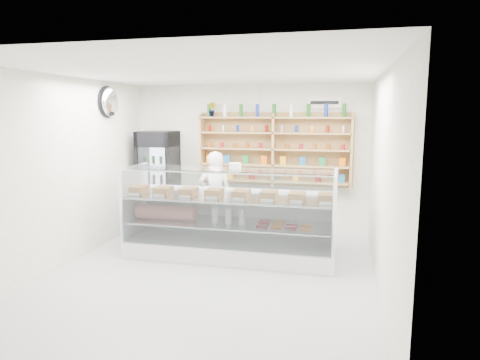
# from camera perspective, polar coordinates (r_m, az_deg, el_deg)

# --- Properties ---
(room) EXTENTS (5.00, 5.00, 5.00)m
(room) POSITION_cam_1_polar(r_m,az_deg,el_deg) (5.85, -3.90, 0.45)
(room) COLOR #9A9A9E
(room) RESTS_ON ground
(display_counter) EXTENTS (3.26, 0.98, 1.42)m
(display_counter) POSITION_cam_1_polar(r_m,az_deg,el_deg) (6.79, -1.41, -7.15)
(display_counter) COLOR white
(display_counter) RESTS_ON floor
(shop_worker) EXTENTS (0.67, 0.53, 1.60)m
(shop_worker) POSITION_cam_1_polar(r_m,az_deg,el_deg) (7.66, -3.33, -2.09)
(shop_worker) COLOR white
(shop_worker) RESTS_ON floor
(drinks_cooler) EXTENTS (0.72, 0.70, 1.92)m
(drinks_cooler) POSITION_cam_1_polar(r_m,az_deg,el_deg) (8.51, -10.79, -0.04)
(drinks_cooler) COLOR black
(drinks_cooler) RESTS_ON floor
(wall_shelving) EXTENTS (2.84, 0.28, 1.33)m
(wall_shelving) POSITION_cam_1_polar(r_m,az_deg,el_deg) (7.99, 4.52, 4.09)
(wall_shelving) COLOR #AE7C52
(wall_shelving) RESTS_ON back_wall
(potted_plant) EXTENTS (0.17, 0.15, 0.27)m
(potted_plant) POSITION_cam_1_polar(r_m,az_deg,el_deg) (8.23, -3.77, 9.37)
(potted_plant) COLOR #1E6626
(potted_plant) RESTS_ON wall_shelving
(security_mirror) EXTENTS (0.15, 0.50, 0.50)m
(security_mirror) POSITION_cam_1_polar(r_m,az_deg,el_deg) (7.78, -16.95, 9.92)
(security_mirror) COLOR silver
(security_mirror) RESTS_ON left_wall
(wall_sign) EXTENTS (0.62, 0.03, 0.20)m
(wall_sign) POSITION_cam_1_polar(r_m,az_deg,el_deg) (8.01, 11.22, 10.09)
(wall_sign) COLOR white
(wall_sign) RESTS_ON back_wall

